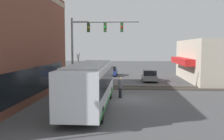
{
  "coord_description": "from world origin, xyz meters",
  "views": [
    {
      "loc": [
        -20.79,
        0.05,
        4.35
      ],
      "look_at": [
        3.79,
        1.72,
        2.13
      ],
      "focal_mm": 40.0,
      "sensor_mm": 36.0,
      "label": 1
    }
  ],
  "objects": [
    {
      "name": "pedestrian_near_bus",
      "position": [
        0.48,
        0.78,
        0.93
      ],
      "size": [
        0.34,
        0.34,
        1.81
      ],
      "color": "black",
      "rests_on": "ground"
    },
    {
      "name": "ground_plane",
      "position": [
        0.0,
        0.0,
        0.0
      ],
      "size": [
        120.0,
        120.0,
        0.0
      ],
      "primitive_type": "plane",
      "color": "#4C4C4F"
    },
    {
      "name": "pedestrian_at_crossing",
      "position": [
        4.2,
        4.75,
        0.84
      ],
      "size": [
        0.34,
        0.34,
        1.66
      ],
      "color": "#473828",
      "rests_on": "ground"
    },
    {
      "name": "city_bus",
      "position": [
        -3.16,
        2.8,
        1.78
      ],
      "size": [
        10.85,
        2.59,
        3.23
      ],
      "color": "silver",
      "rests_on": "ground"
    },
    {
      "name": "parked_car_grey",
      "position": [
        11.54,
        -2.6,
        0.69
      ],
      "size": [
        4.31,
        1.82,
        1.5
      ],
      "color": "slate",
      "rests_on": "ground"
    },
    {
      "name": "shop_building",
      "position": [
        12.71,
        -12.19,
        2.67
      ],
      "size": [
        13.71,
        10.67,
        5.35
      ],
      "color": "beige",
      "rests_on": "ground"
    },
    {
      "name": "parked_car_blue",
      "position": [
        17.65,
        2.8,
        0.71
      ],
      "size": [
        4.6,
        1.82,
        1.54
      ],
      "color": "navy",
      "rests_on": "ground"
    },
    {
      "name": "rail_track_near",
      "position": [
        6.0,
        0.0,
        0.03
      ],
      "size": [
        2.6,
        60.0,
        0.15
      ],
      "color": "#332D28",
      "rests_on": "ground"
    },
    {
      "name": "traffic_signal_gantry",
      "position": [
        3.76,
        3.75,
        5.34
      ],
      "size": [
        0.42,
        6.66,
        7.27
      ],
      "color": "gray",
      "rests_on": "ground"
    },
    {
      "name": "crossing_signal",
      "position": [
        4.16,
        5.17,
        2.3
      ],
      "size": [
        1.41,
        1.18,
        3.81
      ],
      "color": "gray",
      "rests_on": "ground"
    }
  ]
}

